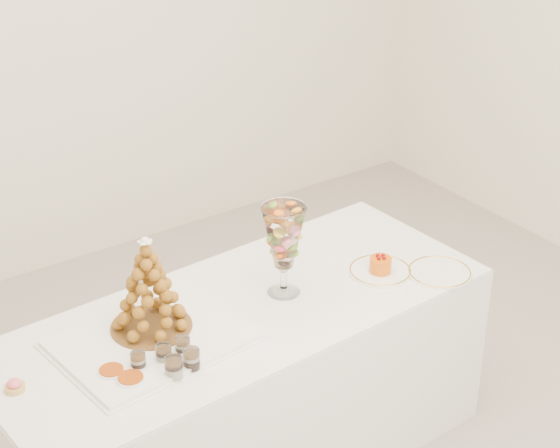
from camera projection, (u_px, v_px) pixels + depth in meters
room_walls at (295, 16)px, 2.85m from camera, size 4.54×4.04×2.82m
buffet_table at (242, 389)px, 3.53m from camera, size 1.92×0.85×0.71m
lace_tray at (153, 339)px, 3.18m from camera, size 0.66×0.52×0.02m
macaron_vase at (284, 238)px, 3.36m from camera, size 0.16×0.16×0.35m
cake_plate at (380, 271)px, 3.59m from camera, size 0.24×0.24×0.01m
spare_plate at (439, 273)px, 3.58m from camera, size 0.25×0.25×0.01m
pink_tart at (15, 386)px, 2.94m from camera, size 0.06×0.06×0.04m
verrine_a at (138, 362)px, 3.02m from camera, size 0.06×0.06×0.07m
verrine_b at (164, 355)px, 3.05m from camera, size 0.07×0.07×0.07m
verrine_c at (183, 347)px, 3.10m from camera, size 0.06×0.06×0.07m
verrine_d at (174, 368)px, 2.98m from camera, size 0.07×0.07×0.08m
verrine_e at (191, 360)px, 3.03m from camera, size 0.06×0.06×0.08m
ramekin_back at (112, 374)px, 3.00m from camera, size 0.09×0.09×0.03m
ramekin_front at (131, 381)px, 2.96m from camera, size 0.09×0.09×0.03m
croquembouche at (148, 285)px, 3.14m from camera, size 0.28×0.28×0.35m
mousse_cake at (380, 264)px, 3.56m from camera, size 0.08×0.08×0.07m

